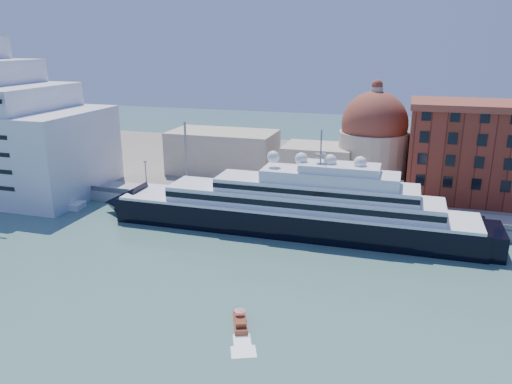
% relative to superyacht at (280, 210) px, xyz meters
% --- Properties ---
extents(ground, '(400.00, 400.00, 0.00)m').
position_rel_superyacht_xyz_m(ground, '(-5.84, -23.00, -4.44)').
color(ground, '#386059').
rests_on(ground, ground).
extents(quay, '(180.00, 10.00, 2.50)m').
position_rel_superyacht_xyz_m(quay, '(-5.84, 11.00, -3.19)').
color(quay, gray).
rests_on(quay, ground).
extents(land, '(260.00, 72.00, 2.00)m').
position_rel_superyacht_xyz_m(land, '(-5.84, 52.00, -3.44)').
color(land, slate).
rests_on(land, ground).
extents(quay_fence, '(180.00, 0.10, 1.20)m').
position_rel_superyacht_xyz_m(quay_fence, '(-5.84, 6.50, -1.34)').
color(quay_fence, slate).
rests_on(quay_fence, quay).
extents(superyacht, '(86.13, 11.94, 25.74)m').
position_rel_superyacht_xyz_m(superyacht, '(0.00, 0.00, 0.00)').
color(superyacht, black).
rests_on(superyacht, ground).
extents(service_barge, '(13.05, 5.46, 2.86)m').
position_rel_superyacht_xyz_m(service_barge, '(-54.67, -1.21, -3.62)').
color(service_barge, white).
rests_on(service_barge, ground).
extents(water_taxi, '(3.77, 5.73, 2.59)m').
position_rel_superyacht_xyz_m(water_taxi, '(3.93, -38.02, -3.82)').
color(water_taxi, maroon).
rests_on(water_taxi, ground).
extents(warehouse, '(43.00, 19.00, 23.25)m').
position_rel_superyacht_xyz_m(warehouse, '(46.16, 29.00, 9.35)').
color(warehouse, maroon).
rests_on(warehouse, land).
extents(church, '(66.00, 18.00, 25.50)m').
position_rel_superyacht_xyz_m(church, '(0.54, 34.72, 6.47)').
color(church, beige).
rests_on(church, land).
extents(lamp_posts, '(120.80, 2.40, 18.00)m').
position_rel_superyacht_xyz_m(lamp_posts, '(-18.51, 9.27, 5.40)').
color(lamp_posts, slate).
rests_on(lamp_posts, quay).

